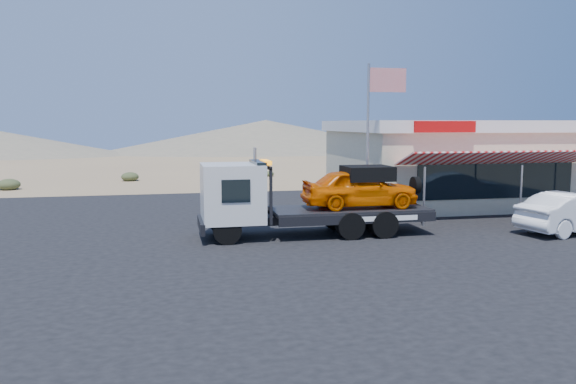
# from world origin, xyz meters

# --- Properties ---
(ground) EXTENTS (120.00, 120.00, 0.00)m
(ground) POSITION_xyz_m (0.00, 0.00, 0.00)
(ground) COLOR #8C6F50
(ground) RESTS_ON ground
(asphalt_lot) EXTENTS (32.00, 24.00, 0.02)m
(asphalt_lot) POSITION_xyz_m (2.00, 3.00, 0.01)
(asphalt_lot) COLOR black
(asphalt_lot) RESTS_ON ground
(tow_truck) EXTENTS (7.71, 2.29, 2.58)m
(tow_truck) POSITION_xyz_m (1.93, 2.52, 1.39)
(tow_truck) COLOR black
(tow_truck) RESTS_ON asphalt_lot
(white_sedan) EXTENTS (4.48, 2.31, 1.41)m
(white_sedan) POSITION_xyz_m (11.06, 1.01, 0.72)
(white_sedan) COLOR silver
(white_sedan) RESTS_ON asphalt_lot
(jerky_store) EXTENTS (10.40, 9.97, 3.90)m
(jerky_store) POSITION_xyz_m (10.50, 8.97, 1.99)
(jerky_store) COLOR #C2B893
(jerky_store) RESTS_ON asphalt_lot
(flagpole) EXTENTS (1.55, 0.10, 6.00)m
(flagpole) POSITION_xyz_m (4.93, 4.50, 3.76)
(flagpole) COLOR #99999E
(flagpole) RESTS_ON asphalt_lot
(distant_hills) EXTENTS (126.00, 48.00, 4.20)m
(distant_hills) POSITION_xyz_m (-9.77, 55.14, 1.89)
(distant_hills) COLOR #726B59
(distant_hills) RESTS_ON ground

